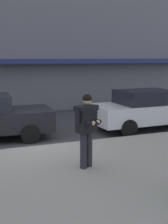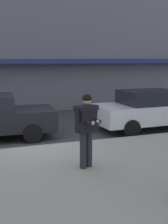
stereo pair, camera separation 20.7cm
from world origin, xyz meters
name	(u,v)px [view 2 (the right image)]	position (x,y,z in m)	size (l,w,h in m)	color
ground_plane	(34,148)	(0.00, 0.00, 0.00)	(80.00, 80.00, 0.00)	#333338
sidewalk	(100,173)	(1.00, -2.85, 0.07)	(32.00, 5.30, 0.14)	gray
curb_paint_line	(65,145)	(1.00, 0.05, 0.00)	(28.00, 0.12, 0.01)	silver
parked_sedan_far	(151,109)	(4.84, 1.02, 0.79)	(4.52, 1.97, 1.54)	silver
man_texting_on_phone	(86,123)	(0.78, -2.53, 1.25)	(0.61, 0.65, 1.81)	#23232B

